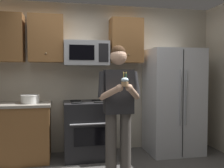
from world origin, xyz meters
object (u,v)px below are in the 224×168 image
object	(u,v)px
person	(119,103)
microwave	(86,53)
bowl_large_white	(30,99)
oven_range	(87,129)
cupcake	(125,82)
refrigerator	(173,101)

from	to	relation	value
person	microwave	bearing A→B (deg)	107.96
microwave	person	world-z (taller)	microwave
bowl_large_white	person	bearing A→B (deg)	-35.20
oven_range	microwave	bearing A→B (deg)	89.98
cupcake	refrigerator	bearing A→B (deg)	44.73
microwave	person	distance (m)	1.27
microwave	cupcake	bearing A→B (deg)	-76.31
refrigerator	cupcake	world-z (taller)	refrigerator
microwave	bowl_large_white	world-z (taller)	microwave
oven_range	microwave	world-z (taller)	microwave
oven_range	person	world-z (taller)	person
microwave	person	xyz separation A→B (m)	(0.32, -1.00, -0.72)
refrigerator	bowl_large_white	size ratio (longest dim) A/B	6.25
person	refrigerator	bearing A→B (deg)	35.42
microwave	person	bearing A→B (deg)	-72.04
refrigerator	bowl_large_white	distance (m)	2.40
oven_range	refrigerator	xyz separation A→B (m)	(1.50, -0.04, 0.44)
bowl_large_white	microwave	bearing A→B (deg)	8.56
oven_range	cupcake	world-z (taller)	cupcake
oven_range	bowl_large_white	distance (m)	1.04
oven_range	refrigerator	bearing A→B (deg)	-1.50
cupcake	person	bearing A→B (deg)	90.00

